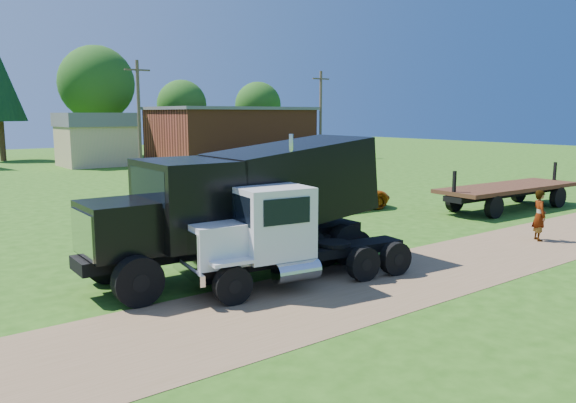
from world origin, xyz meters
TOP-DOWN VIEW (x-y plane):
  - ground at (0.00, 0.00)m, footprint 140.00×140.00m
  - dirt_track at (0.00, 0.00)m, footprint 120.00×4.20m
  - white_semi_tractor at (-4.27, 1.65)m, footprint 6.87×3.03m
  - black_dump_truck at (-3.98, 3.31)m, footprint 9.06×2.96m
  - orange_pickup at (5.66, 9.49)m, footprint 5.12×2.67m
  - flatbed_trailer at (12.03, 4.63)m, footprint 8.35×2.84m
  - spectator_a at (6.72, 0.11)m, footprint 0.78×0.81m
  - spectator_b at (-2.27, 8.79)m, footprint 0.96×0.78m
  - brick_building at (18.00, 40.00)m, footprint 15.40×10.40m
  - tan_shed at (4.00, 40.00)m, footprint 6.20×5.40m
  - utility_poles at (6.00, 35.00)m, footprint 42.20×0.28m
  - tree_row at (0.40, 49.27)m, footprint 57.69×14.14m

SIDE VIEW (x-z plane):
  - ground at x=0.00m, z-range 0.00..0.00m
  - dirt_track at x=0.00m, z-range 0.00..0.01m
  - orange_pickup at x=5.66m, z-range 0.00..1.38m
  - flatbed_trailer at x=12.03m, z-range -0.15..1.96m
  - spectator_b at x=-2.27m, z-range 0.00..1.84m
  - spectator_a at x=6.72m, z-range 0.00..1.88m
  - white_semi_tractor at x=-4.27m, z-range -0.64..3.42m
  - black_dump_truck at x=-3.98m, z-range 0.20..4.10m
  - tan_shed at x=4.00m, z-range 0.07..4.77m
  - brick_building at x=18.00m, z-range 0.01..5.31m
  - utility_poles at x=6.00m, z-range 0.21..9.21m
  - tree_row at x=0.40m, z-range 0.93..12.69m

